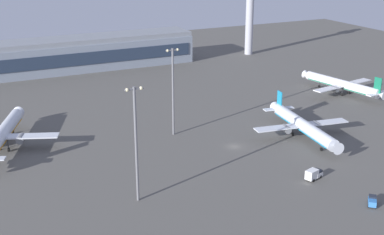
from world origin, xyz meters
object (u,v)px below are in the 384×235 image
at_px(catering_truck, 314,174).
at_px(cargo_loader, 372,201).
at_px(apron_light_central, 136,138).
at_px(airplane_near_gate, 1,136).
at_px(airplane_terminal_side, 302,125).
at_px(airplane_taxiway_distant, 342,85).
at_px(control_tower, 250,10).
at_px(apron_light_west, 173,87).

bearing_deg(catering_truck, cargo_loader, -6.28).
bearing_deg(apron_light_central, airplane_near_gate, 117.71).
bearing_deg(airplane_terminal_side, airplane_taxiway_distant, -135.57).
bearing_deg(cargo_loader, airplane_terminal_side, 116.95).
relative_size(airplane_near_gate, cargo_loader, 10.28).
xyz_separation_m(control_tower, cargo_loader, (-67.34, -168.36, -23.91)).
xyz_separation_m(airplane_taxiway_distant, apron_light_central, (-113.35, -52.42, 13.03)).
bearing_deg(airplane_taxiway_distant, apron_light_central, -164.87).
relative_size(control_tower, airplane_terminal_side, 1.00).
distance_m(control_tower, airplane_taxiway_distant, 89.95).
xyz_separation_m(control_tower, airplane_taxiway_distant, (-6.66, -87.23, -20.91)).
bearing_deg(airplane_near_gate, apron_light_west, 9.32).
bearing_deg(airplane_near_gate, apron_light_central, -40.54).
xyz_separation_m(airplane_terminal_side, airplane_near_gate, (-93.23, 33.55, 0.30)).
bearing_deg(control_tower, airplane_terminal_side, -113.93).
distance_m(cargo_loader, apron_light_west, 74.39).
height_order(airplane_terminal_side, apron_light_central, apron_light_central).
height_order(control_tower, apron_light_west, control_tower).
height_order(cargo_loader, apron_light_central, apron_light_central).
relative_size(cargo_loader, apron_light_central, 0.14).
relative_size(airplane_terminal_side, cargo_loader, 10.02).
distance_m(airplane_near_gate, airplane_taxiway_distant, 140.50).
xyz_separation_m(control_tower, airplane_near_gate, (-147.15, -87.96, -20.55)).
height_order(airplane_near_gate, cargo_loader, airplane_near_gate).
height_order(airplane_taxiway_distant, catering_truck, airplane_taxiway_distant).
distance_m(airplane_terminal_side, airplane_taxiway_distant, 58.39).
height_order(airplane_terminal_side, apron_light_west, apron_light_west).
bearing_deg(cargo_loader, airplane_taxiway_distant, 96.14).
relative_size(control_tower, airplane_near_gate, 0.97).
bearing_deg(airplane_near_gate, airplane_taxiway_distant, 22.04).
distance_m(cargo_loader, apron_light_central, 62.09).
xyz_separation_m(airplane_near_gate, cargo_loader, (79.81, -80.40, -3.37)).
height_order(airplane_terminal_side, catering_truck, airplane_terminal_side).
xyz_separation_m(control_tower, airplane_terminal_side, (-53.92, -121.51, -20.84)).
distance_m(airplane_terminal_side, catering_truck, 33.05).
height_order(airplane_taxiway_distant, apron_light_central, apron_light_central).
bearing_deg(control_tower, apron_light_west, -132.67).
xyz_separation_m(airplane_near_gate, catering_truck, (76.00, -61.63, -2.97)).
distance_m(airplane_near_gate, apron_light_west, 57.58).
bearing_deg(cargo_loader, apron_light_west, 152.97).
xyz_separation_m(airplane_taxiway_distant, apron_light_west, (-85.59, -12.83, 12.79)).
bearing_deg(airplane_terminal_side, cargo_loader, 82.48).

